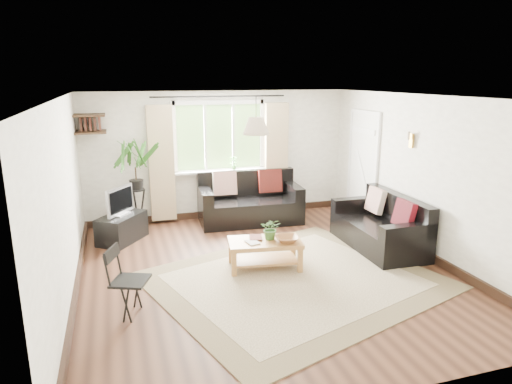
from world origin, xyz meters
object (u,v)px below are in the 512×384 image
object	(u,v)px
tv_stand	(122,228)
folding_chair	(131,282)
sofa_back	(250,199)
sofa_right	(379,223)
coffee_table	(265,254)
palm_stand	(137,186)

from	to	relation	value
tv_stand	folding_chair	xyz separation A→B (m)	(0.05, -2.55, 0.18)
sofa_back	sofa_right	bearing A→B (deg)	-46.61
folding_chair	sofa_back	bearing A→B (deg)	-15.57
sofa_back	sofa_right	xyz separation A→B (m)	(1.57, -1.89, -0.04)
sofa_back	tv_stand	distance (m)	2.35
folding_chair	coffee_table	bearing A→B (deg)	-44.53
sofa_right	palm_stand	xyz separation A→B (m)	(-3.58, 2.04, 0.40)
coffee_table	palm_stand	bearing A→B (deg)	125.22
sofa_right	palm_stand	distance (m)	4.14
sofa_back	sofa_right	size ratio (longest dim) A/B	1.09
sofa_back	coffee_table	xyz separation A→B (m)	(-0.41, -2.12, -0.23)
coffee_table	palm_stand	xyz separation A→B (m)	(-1.61, 2.28, 0.59)
sofa_back	folding_chair	world-z (taller)	sofa_back
sofa_back	folding_chair	xyz separation A→B (m)	(-2.27, -2.92, -0.03)
sofa_right	palm_stand	world-z (taller)	palm_stand
sofa_right	coffee_table	xyz separation A→B (m)	(-1.98, -0.24, -0.19)
sofa_back	tv_stand	world-z (taller)	sofa_back
sofa_back	coffee_table	bearing A→B (deg)	-97.25
coffee_table	folding_chair	size ratio (longest dim) A/B	1.26
sofa_back	coffee_table	distance (m)	2.17
coffee_table	folding_chair	bearing A→B (deg)	-156.83
palm_stand	coffee_table	bearing A→B (deg)	-54.78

